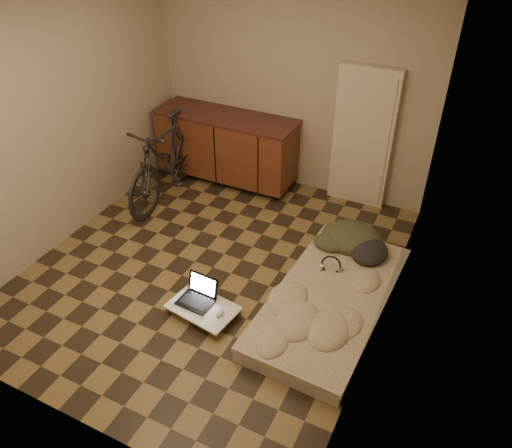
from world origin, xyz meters
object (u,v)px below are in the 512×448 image
at_px(laptop, 198,296).
at_px(bicycle, 166,155).
at_px(futon, 331,300).
at_px(lap_desk, 203,308).

bearing_deg(laptop, bicycle, 134.74).
relative_size(bicycle, futon, 0.86).
bearing_deg(lap_desk, laptop, 151.04).
height_order(lap_desk, laptop, laptop).
relative_size(bicycle, laptop, 5.30).
relative_size(lap_desk, laptop, 2.02).
distance_m(bicycle, futon, 2.74).
bearing_deg(bicycle, laptop, -52.76).
xyz_separation_m(lap_desk, laptop, (-0.09, 0.07, 0.06)).
height_order(bicycle, futon, bicycle).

